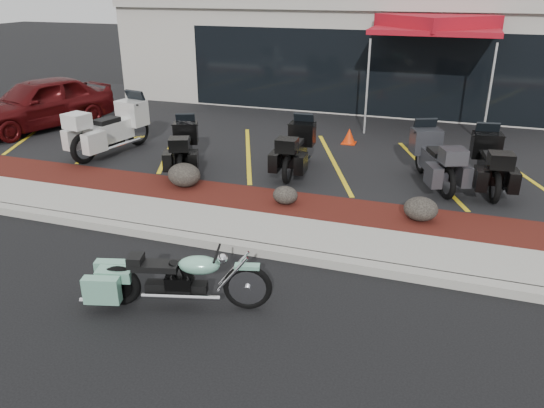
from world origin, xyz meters
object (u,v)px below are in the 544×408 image
at_px(popup_canopy, 436,25).
at_px(traffic_cone, 349,136).
at_px(touring_white, 137,118).
at_px(hero_cruiser, 247,281).
at_px(parked_car, 40,103).

bearing_deg(popup_canopy, traffic_cone, -139.90).
bearing_deg(touring_white, hero_cruiser, -125.99).
relative_size(touring_white, popup_canopy, 0.59).
xyz_separation_m(parked_car, traffic_cone, (8.89, 1.29, -0.53)).
height_order(hero_cruiser, touring_white, touring_white).
distance_m(hero_cruiser, popup_canopy, 11.10).
distance_m(touring_white, traffic_cone, 5.61).
xyz_separation_m(touring_white, popup_canopy, (7.02, 4.69, 2.15)).
distance_m(hero_cruiser, touring_white, 8.08).
height_order(touring_white, traffic_cone, touring_white).
relative_size(hero_cruiser, touring_white, 1.01).
bearing_deg(hero_cruiser, touring_white, 116.93).
distance_m(parked_car, popup_canopy, 11.62).
relative_size(parked_car, traffic_cone, 10.71).
height_order(hero_cruiser, parked_car, parked_car).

